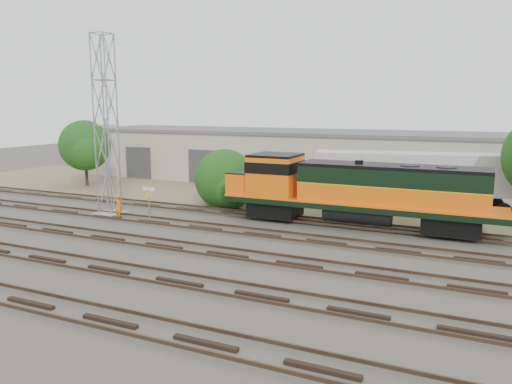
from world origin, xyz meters
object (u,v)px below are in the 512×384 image
at_px(signal_tower, 106,129).
at_px(semi_trailer, 416,175).
at_px(locomotive, 353,190).
at_px(worker, 119,207).

bearing_deg(signal_tower, semi_trailer, 28.53).
relative_size(locomotive, worker, 10.05).
relative_size(worker, semi_trailer, 0.12).
distance_m(locomotive, signal_tower, 17.55).
height_order(signal_tower, worker, signal_tower).
distance_m(locomotive, worker, 15.95).
bearing_deg(semi_trailer, worker, -158.90).
bearing_deg(signal_tower, locomotive, 12.36).
bearing_deg(semi_trailer, locomotive, -124.53).
bearing_deg(worker, locomotive, -131.85).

